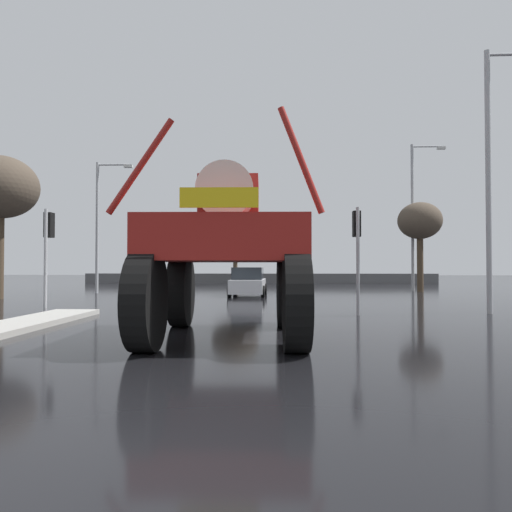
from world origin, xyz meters
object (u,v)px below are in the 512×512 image
bare_tree_left (0,188)px  bare_tree_far_center (235,230)px  traffic_signal_near_right (357,237)px  traffic_signal_far_right (184,246)px  streetlight_far_right (415,210)px  streetlight_far_left (100,219)px  traffic_signal_far_left (304,252)px  bare_tree_right (420,222)px  traffic_signal_near_left (48,238)px  streetlight_near_right (493,167)px  sedan_ahead (248,282)px  oversize_sprayer (228,250)px

bare_tree_left → bare_tree_far_center: 19.75m
traffic_signal_near_right → traffic_signal_far_right: size_ratio=0.87×
streetlight_far_right → streetlight_far_left: bearing=-170.9°
traffic_signal_far_left → streetlight_far_left: bearing=-162.2°
traffic_signal_far_right → streetlight_far_left: size_ratio=0.52×
traffic_signal_far_right → bare_tree_right: 15.13m
traffic_signal_near_left → traffic_signal_near_right: 10.26m
bare_tree_right → bare_tree_far_center: (-12.32, 10.02, 0.35)m
traffic_signal_far_right → streetlight_near_right: (13.40, -14.63, 1.98)m
streetlight_far_right → bare_tree_far_center: size_ratio=1.46×
sedan_ahead → streetlight_far_right: (10.27, 4.86, 4.44)m
sedan_ahead → streetlight_far_left: bearing=79.4°
oversize_sprayer → bare_tree_far_center: 28.68m
sedan_ahead → traffic_signal_near_left: size_ratio=1.18×
bare_tree_right → bare_tree_left: bearing=-162.4°
sedan_ahead → streetlight_near_right: 13.20m
traffic_signal_near_left → streetlight_near_right: (14.87, 0.61, 2.35)m
sedan_ahead → streetlight_far_right: size_ratio=0.44×
traffic_signal_near_right → bare_tree_left: 17.58m
oversize_sprayer → traffic_signal_far_right: (-5.10, 19.99, 0.98)m
bare_tree_left → oversize_sprayer: bearing=-42.6°
streetlight_near_right → streetlight_far_left: (-17.55, 10.76, -0.57)m
sedan_ahead → traffic_signal_far_left: 6.81m
traffic_signal_near_right → traffic_signal_far_left: (-0.85, 15.24, -0.05)m
sedan_ahead → traffic_signal_near_left: bearing=148.4°
traffic_signal_near_left → streetlight_far_left: size_ratio=0.45×
oversize_sprayer → bare_tree_right: bare_tree_right is taller
traffic_signal_near_left → traffic_signal_near_right: size_ratio=1.00×
traffic_signal_far_right → streetlight_far_left: (-4.15, -3.87, 1.40)m
streetlight_far_right → bare_tree_left: (-22.16, -7.80, 0.22)m
traffic_signal_near_left → traffic_signal_far_right: traffic_signal_far_right is taller
traffic_signal_far_left → bare_tree_far_center: size_ratio=0.53×
bare_tree_right → streetlight_far_left: bearing=-173.1°
oversize_sprayer → streetlight_far_left: size_ratio=0.73×
sedan_ahead → bare_tree_right: 11.69m
streetlight_far_left → oversize_sprayer: bearing=-60.2°
streetlight_near_right → bare_tree_left: streetlight_near_right is taller
traffic_signal_far_left → streetlight_far_left: streetlight_far_left is taller
traffic_signal_near_left → oversize_sprayer: bearing=-35.9°
streetlight_near_right → bare_tree_right: size_ratio=1.60×
sedan_ahead → bare_tree_right: bare_tree_right is taller
traffic_signal_far_right → bare_tree_far_center: 9.04m
traffic_signal_far_right → bare_tree_right: (14.98, -1.57, 1.40)m
streetlight_near_right → streetlight_far_right: (1.51, 13.81, 0.26)m
streetlight_far_left → bare_tree_left: 5.77m
traffic_signal_far_left → streetlight_far_left: (-12.09, -3.88, 1.83)m
sedan_ahead → traffic_signal_near_right: (4.15, -9.56, 1.82)m
streetlight_far_right → traffic_signal_near_left: bearing=-138.6°
oversize_sprayer → traffic_signal_near_right: oversize_sprayer is taller
traffic_signal_far_right → streetlight_far_right: size_ratio=0.43×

